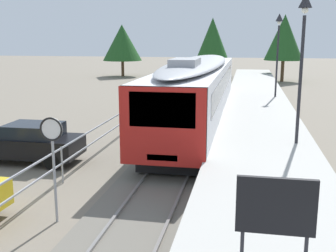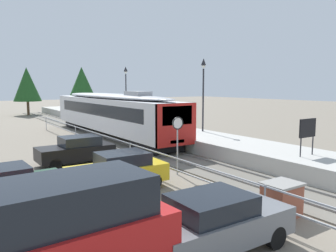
# 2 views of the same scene
# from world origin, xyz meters

# --- Properties ---
(ground_plane) EXTENTS (160.00, 160.00, 0.00)m
(ground_plane) POSITION_xyz_m (-3.00, 22.00, 0.00)
(ground_plane) COLOR slate
(track_rails) EXTENTS (3.20, 60.00, 0.14)m
(track_rails) POSITION_xyz_m (0.00, 22.00, 0.03)
(track_rails) COLOR #6B665B
(track_rails) RESTS_ON ground
(commuter_train) EXTENTS (2.82, 19.40, 3.74)m
(commuter_train) POSITION_xyz_m (0.00, 21.92, 2.15)
(commuter_train) COLOR silver
(commuter_train) RESTS_ON track_rails
(station_platform) EXTENTS (3.90, 60.00, 0.90)m
(station_platform) POSITION_xyz_m (3.25, 22.00, 0.45)
(station_platform) COLOR #B7B5AD
(station_platform) RESTS_ON ground
(platform_lamp_mid_platform) EXTENTS (0.34, 0.34, 5.35)m
(platform_lamp_mid_platform) POSITION_xyz_m (4.47, 15.38, 4.62)
(platform_lamp_mid_platform) COLOR #232328
(platform_lamp_mid_platform) RESTS_ON station_platform
(platform_lamp_far_end) EXTENTS (0.34, 0.34, 5.35)m
(platform_lamp_far_end) POSITION_xyz_m (4.47, 28.02, 4.62)
(platform_lamp_far_end) COLOR #232328
(platform_lamp_far_end) RESTS_ON station_platform
(platform_notice_board) EXTENTS (1.20, 0.08, 1.80)m
(platform_notice_board) POSITION_xyz_m (3.08, 5.86, 2.19)
(platform_notice_board) COLOR #232328
(platform_notice_board) RESTS_ON station_platform
(speed_limit_sign) EXTENTS (0.61, 0.10, 2.81)m
(speed_limit_sign) POSITION_xyz_m (-2.19, 9.20, 2.12)
(speed_limit_sign) COLOR #9EA0A5
(speed_limit_sign) RESTS_ON ground
(brick_utility_cabinet) EXTENTS (1.21, 0.99, 1.13)m
(brick_utility_cabinet) POSITION_xyz_m (-2.32, 3.12, 0.57)
(brick_utility_cabinet) COLOR brown
(brick_utility_cabinet) RESTS_ON ground
(carpark_fence) EXTENTS (0.06, 36.06, 1.25)m
(carpark_fence) POSITION_xyz_m (-3.30, 12.00, 0.91)
(carpark_fence) COLOR #9EA0A5
(carpark_fence) RESTS_ON ground
(parked_hatchback_grey) EXTENTS (4.01, 1.78, 1.53)m
(parked_hatchback_grey) POSITION_xyz_m (-5.66, 2.57, 0.79)
(parked_hatchback_grey) COLOR slate
(parked_hatchback_grey) RESTS_ON ground
(parked_van_red) EXTENTS (4.99, 2.19, 2.51)m
(parked_van_red) POSITION_xyz_m (-9.79, 2.59, 1.29)
(parked_van_red) COLOR red
(parked_van_red) RESTS_ON ground
(parked_hatchback_yellow) EXTENTS (4.05, 1.88, 1.53)m
(parked_hatchback_yellow) POSITION_xyz_m (-5.54, 8.70, 0.79)
(parked_hatchback_yellow) COLOR gold
(parked_hatchback_yellow) RESTS_ON ground
(parked_hatchback_dark_green) EXTENTS (4.09, 1.97, 1.53)m
(parked_hatchback_dark_green) POSITION_xyz_m (-9.82, 8.70, 0.79)
(parked_hatchback_dark_green) COLOR #143823
(parked_hatchback_dark_green) RESTS_ON ground
(parked_hatchback_black) EXTENTS (4.03, 1.82, 1.53)m
(parked_hatchback_black) POSITION_xyz_m (-5.54, 14.01, 0.79)
(parked_hatchback_black) COLOR black
(parked_hatchback_black) RESTS_ON ground
(tree_behind_station_far) EXTENTS (3.89, 3.89, 6.95)m
(tree_behind_station_far) POSITION_xyz_m (-1.45, 48.14, 4.48)
(tree_behind_station_far) COLOR brown
(tree_behind_station_far) RESTS_ON ground
(tree_distant_left) EXTENTS (4.16, 4.16, 7.18)m
(tree_distant_left) POSITION_xyz_m (6.37, 47.09, 4.74)
(tree_distant_left) COLOR brown
(tree_distant_left) RESTS_ON ground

